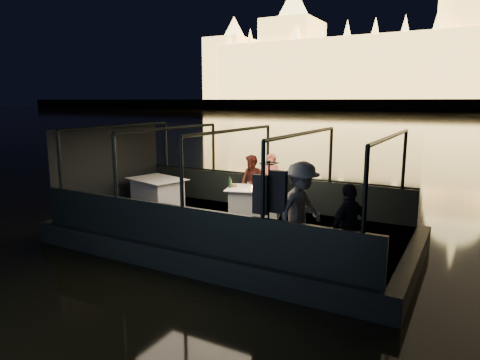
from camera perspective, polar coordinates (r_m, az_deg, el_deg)
The scene contains 30 objects.
river_water at distance 88.96m, azimuth 25.93°, elevation 7.24°, with size 500.00×500.00×0.00m, color black.
boat_hull at distance 10.70m, azimuth -1.05°, elevation -8.54°, with size 8.60×4.40×1.00m, color black.
boat_deck at distance 10.55m, azimuth -1.06°, elevation -6.07°, with size 8.00×4.00×0.04m, color black.
gunwale_port at distance 12.15m, azimuth 3.66°, elevation -1.58°, with size 8.00×0.08×0.90m, color black.
gunwale_starboard at distance 8.82m, azimuth -7.63°, elevation -6.34°, with size 8.00×0.08×0.90m, color black.
cabin_glass_port at distance 11.96m, azimuth 3.73°, elevation 3.82°, with size 8.00×0.02×1.40m, color #99B2B2, non-canonical shape.
cabin_glass_starboard at distance 8.55m, azimuth -7.82°, elevation 1.05°, with size 8.00×0.02×1.40m, color #99B2B2, non-canonical shape.
cabin_roof_glass at distance 10.13m, azimuth -1.10°, elevation 6.60°, with size 8.00×4.00×0.02m, color #99B2B2, non-canonical shape.
end_wall_fore at distance 12.74m, azimuth -16.86°, elevation 1.75°, with size 0.02×4.00×2.30m, color black, non-canonical shape.
end_wall_aft at distance 9.00m, azimuth 21.55°, elevation -2.04°, with size 0.02×4.00×2.30m, color black, non-canonical shape.
canopy_ribs at distance 10.28m, azimuth -1.08°, elevation 0.19°, with size 8.00×4.00×2.30m, color black, non-canonical shape.
embankment at distance 218.82m, azimuth 28.02°, elevation 8.67°, with size 400.00×140.00×6.00m, color #423D33.
parliament_building at distance 185.58m, azimuth 28.52°, elevation 17.21°, with size 220.00×32.00×60.00m, color #F2D18C, non-canonical shape.
dining_table_central at distance 11.15m, azimuth 2.06°, elevation -3.01°, with size 1.45×1.05×0.77m, color silver.
dining_table_aft at distance 12.41m, azimuth -10.95°, elevation -1.81°, with size 1.56×1.13×0.83m, color white.
chair_port_left at distance 11.77m, azimuth 1.77°, elevation -1.96°, with size 0.45×0.45×0.97m, color black.
chair_port_right at distance 11.40m, azimuth 4.46°, elevation -2.40°, with size 0.47×0.47×1.00m, color black.
coat_stand at distance 8.08m, azimuth 3.82°, elevation -4.53°, with size 0.53×0.43×1.92m, color black, non-canonical shape.
person_woman_coral at distance 11.66m, azimuth 4.14°, elevation -0.59°, with size 0.57×0.38×1.59m, color #D15F4C.
person_man_maroon at distance 11.91m, azimuth 1.58°, elevation -0.33°, with size 0.73×0.57×1.52m, color #411812.
passenger_stripe at distance 8.25m, azimuth 8.07°, elevation -4.64°, with size 1.22×0.69×1.88m, color white.
passenger_dark at distance 7.82m, azimuth 14.32°, elevation -5.73°, with size 0.93×0.39×1.58m, color black.
wine_bottle at distance 11.07m, azimuth -1.37°, elevation -0.29°, with size 0.07×0.07×0.31m, color #14371B.
bread_basket at distance 11.24m, azimuth -0.94°, elevation -0.71°, with size 0.19×0.19×0.08m, color brown.
amber_candle at distance 10.89m, azimuth 1.62°, elevation -1.07°, with size 0.05×0.05×0.08m, color #FF853F.
plate_near at distance 10.67m, azimuth 1.93°, elevation -1.49°, with size 0.25×0.25×0.02m, color silver.
plate_far at distance 11.44m, azimuth -0.26°, elevation -0.66°, with size 0.25×0.25×0.02m, color white.
wine_glass_white at distance 11.14m, azimuth -1.21°, elevation -0.52°, with size 0.06×0.06×0.19m, color silver, non-canonical shape.
wine_glass_red at distance 11.02m, azimuth 2.75°, elevation -0.65°, with size 0.07×0.07×0.20m, color silver, non-canonical shape.
wine_glass_empty at distance 10.84m, azimuth 1.15°, elevation -0.82°, with size 0.06×0.06×0.19m, color white, non-canonical shape.
Camera 1 is at (5.07, -8.75, 3.49)m, focal length 32.00 mm.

